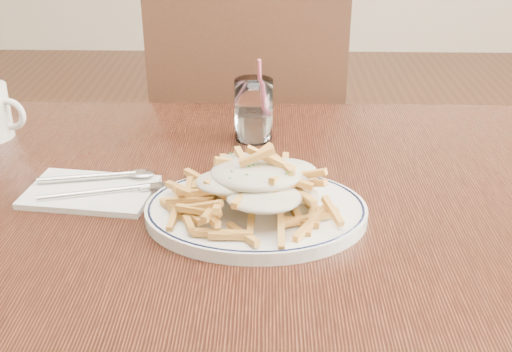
{
  "coord_description": "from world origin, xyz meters",
  "views": [
    {
      "loc": [
        0.03,
        -0.91,
        1.23
      ],
      "look_at": [
        0.01,
        -0.09,
        0.82
      ],
      "focal_mm": 45.0,
      "sensor_mm": 36.0,
      "label": 1
    }
  ],
  "objects_px": {
    "chair_far": "(244,142)",
    "fries_plate": "(256,211)",
    "loaded_fries": "(256,181)",
    "water_glass": "(254,114)",
    "table": "(249,231)"
  },
  "relations": [
    {
      "from": "chair_far",
      "to": "fries_plate",
      "type": "xyz_separation_m",
      "value": [
        0.05,
        -0.71,
        0.2
      ]
    },
    {
      "from": "loaded_fries",
      "to": "water_glass",
      "type": "distance_m",
      "value": 0.3
    },
    {
      "from": "water_glass",
      "to": "chair_far",
      "type": "bearing_deg",
      "value": 95.05
    },
    {
      "from": "chair_far",
      "to": "water_glass",
      "type": "xyz_separation_m",
      "value": [
        0.04,
        -0.41,
        0.24
      ]
    },
    {
      "from": "table",
      "to": "water_glass",
      "type": "xyz_separation_m",
      "value": [
        0.0,
        0.21,
        0.13
      ]
    },
    {
      "from": "chair_far",
      "to": "water_glass",
      "type": "bearing_deg",
      "value": -84.95
    },
    {
      "from": "loaded_fries",
      "to": "water_glass",
      "type": "height_order",
      "value": "water_glass"
    },
    {
      "from": "chair_far",
      "to": "fries_plate",
      "type": "bearing_deg",
      "value": -86.24
    },
    {
      "from": "chair_far",
      "to": "loaded_fries",
      "type": "distance_m",
      "value": 0.75
    },
    {
      "from": "fries_plate",
      "to": "loaded_fries",
      "type": "height_order",
      "value": "loaded_fries"
    },
    {
      "from": "fries_plate",
      "to": "water_glass",
      "type": "height_order",
      "value": "water_glass"
    },
    {
      "from": "table",
      "to": "loaded_fries",
      "type": "bearing_deg",
      "value": -81.27
    },
    {
      "from": "table",
      "to": "fries_plate",
      "type": "bearing_deg",
      "value": -81.27
    },
    {
      "from": "table",
      "to": "water_glass",
      "type": "relative_size",
      "value": 7.65
    },
    {
      "from": "fries_plate",
      "to": "loaded_fries",
      "type": "xyz_separation_m",
      "value": [
        0.0,
        0.0,
        0.05
      ]
    }
  ]
}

